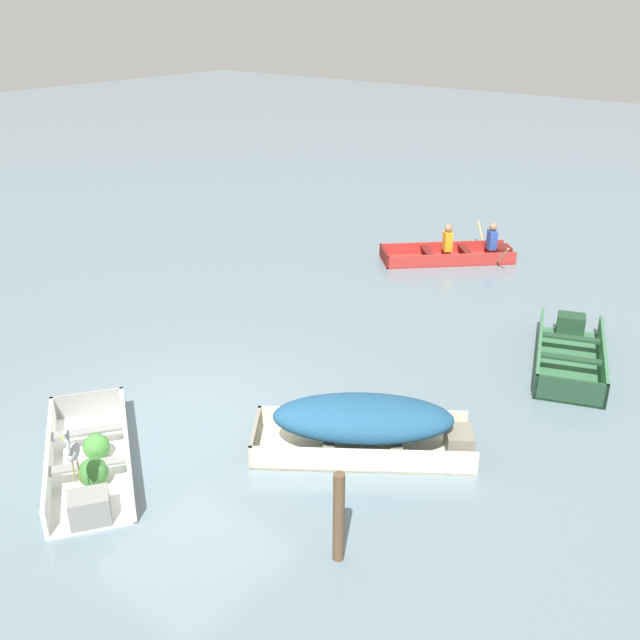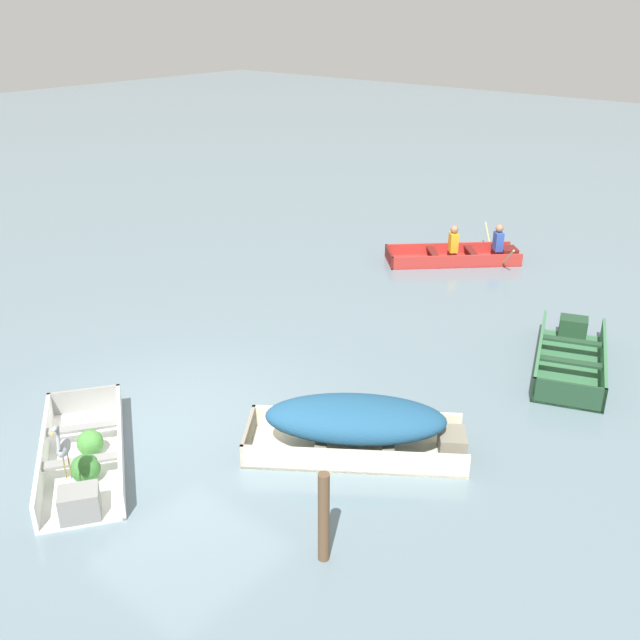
{
  "view_description": "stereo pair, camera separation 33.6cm",
  "coord_description": "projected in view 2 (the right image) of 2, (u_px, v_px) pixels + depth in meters",
  "views": [
    {
      "loc": [
        7.08,
        -5.64,
        5.67
      ],
      "look_at": [
        -0.24,
        3.55,
        0.35
      ],
      "focal_mm": 40.0,
      "sensor_mm": 36.0,
      "label": 1
    },
    {
      "loc": [
        7.34,
        -5.42,
        5.67
      ],
      "look_at": [
        -0.24,
        3.55,
        0.35
      ],
      "focal_mm": 40.0,
      "sensor_mm": 36.0,
      "label": 2
    }
  ],
  "objects": [
    {
      "name": "ground_plane",
      "position": [
        176.0,
        422.0,
        10.43
      ],
      "size": [
        80.0,
        80.0,
        0.0
      ],
      "primitive_type": "plane",
      "color": "slate"
    },
    {
      "name": "dinghy_white_foreground",
      "position": [
        84.0,
        459.0,
        9.33
      ],
      "size": [
        2.78,
        2.36,
        0.41
      ],
      "color": "white",
      "rests_on": "ground"
    },
    {
      "name": "skiff_green_near_moored",
      "position": [
        571.0,
        356.0,
        12.02
      ],
      "size": [
        1.97,
        2.93,
        0.42
      ],
      "color": "#387047",
      "rests_on": "ground"
    },
    {
      "name": "skiff_cream_mid_moored",
      "position": [
        357.0,
        424.0,
        9.59
      ],
      "size": [
        3.03,
        2.59,
        0.79
      ],
      "color": "beige",
      "rests_on": "ground"
    },
    {
      "name": "rowboat_red_with_crew",
      "position": [
        461.0,
        254.0,
        16.75
      ],
      "size": [
        2.98,
        2.96,
        0.88
      ],
      "color": "#AD2D28",
      "rests_on": "ground"
    },
    {
      "name": "heron_on_dinghy",
      "position": [
        63.0,
        447.0,
        8.33
      ],
      "size": [
        0.37,
        0.39,
        0.84
      ],
      "color": "olive",
      "rests_on": "dinghy_white_foreground"
    },
    {
      "name": "mooring_post",
      "position": [
        324.0,
        518.0,
        7.67
      ],
      "size": [
        0.13,
        0.13,
        1.14
      ],
      "primitive_type": "cylinder",
      "color": "brown",
      "rests_on": "ground"
    }
  ]
}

